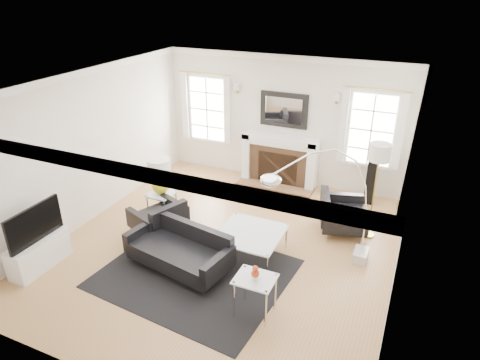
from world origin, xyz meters
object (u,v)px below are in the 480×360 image
at_px(coffee_table, 250,234).
at_px(arc_floor_lamp, 321,206).
at_px(armchair_right, 340,215).
at_px(gourd_lamp, 159,174).
at_px(armchair_left, 160,220).
at_px(sofa, 181,250).
at_px(fireplace, 279,161).

distance_m(coffee_table, arc_floor_lamp, 1.30).
bearing_deg(coffee_table, armchair_right, 49.81).
bearing_deg(coffee_table, gourd_lamp, 165.88).
xyz_separation_m(armchair_left, coffee_table, (1.71, 0.05, 0.10)).
bearing_deg(sofa, armchair_left, 141.73).
xyz_separation_m(sofa, coffee_table, (0.89, 0.69, 0.12)).
distance_m(sofa, coffee_table, 1.13).
distance_m(sofa, armchair_right, 2.94).
bearing_deg(armchair_left, armchair_right, 26.60).
relative_size(fireplace, gourd_lamp, 2.45).
xyz_separation_m(sofa, armchair_left, (-0.81, 0.64, 0.02)).
xyz_separation_m(armchair_left, armchair_right, (2.89, 1.45, 0.01)).
distance_m(fireplace, armchair_left, 3.17).
relative_size(armchair_right, arc_floor_lamp, 0.51).
bearing_deg(arc_floor_lamp, armchair_left, -176.76).
xyz_separation_m(fireplace, sofa, (-0.39, -3.57, -0.24)).
relative_size(sofa, gourd_lamp, 2.60).
bearing_deg(fireplace, gourd_lamp, -122.98).
distance_m(sofa, armchair_left, 1.03).
bearing_deg(armchair_right, sofa, -134.87).
height_order(armchair_right, coffee_table, armchair_right).
height_order(sofa, arc_floor_lamp, arc_floor_lamp).
bearing_deg(fireplace, coffee_table, -80.13).
distance_m(fireplace, armchair_right, 2.25).
bearing_deg(arc_floor_lamp, coffee_table, -174.20).
distance_m(armchair_left, arc_floor_lamp, 2.91).
distance_m(armchair_right, gourd_lamp, 3.39).
height_order(armchair_left, armchair_right, armchair_right).
bearing_deg(armchair_left, sofa, -38.27).
relative_size(sofa, armchair_left, 1.69).
bearing_deg(fireplace, armchair_left, -112.36).
bearing_deg(gourd_lamp, sofa, -46.40).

